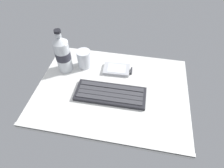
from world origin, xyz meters
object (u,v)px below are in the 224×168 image
Objects in this scene: handheld_device at (118,69)px; water_bottle at (63,54)px; keyboard at (110,94)px; juice_cup at (84,59)px.

water_bottle is (-24.13, -3.23, 8.28)cm from handheld_device.
handheld_device is at bearing 7.62° from water_bottle.
handheld_device is at bearing 87.16° from keyboard.
keyboard is 3.43× the size of juice_cup.
water_bottle reaches higher than keyboard.
juice_cup is at bearing 178.12° from handheld_device.
water_bottle is at bearing -155.15° from juice_cup.
keyboard is at bearing -92.84° from handheld_device.
handheld_device is at bearing -1.88° from juice_cup.
juice_cup reaches higher than keyboard.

